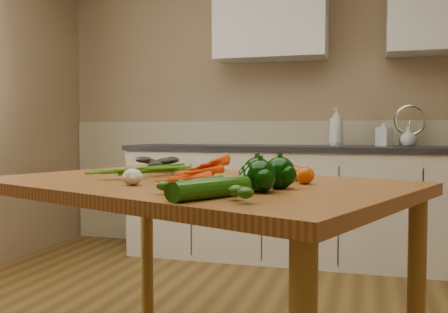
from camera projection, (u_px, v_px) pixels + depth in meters
name	position (u px, v px, depth m)	size (l,w,h in m)	color
room	(194.00, 74.00, 2.01)	(4.04, 5.04, 2.64)	brown
counter_run	(306.00, 202.00, 3.92)	(2.84, 0.64, 1.14)	beige
upper_cabinets	(348.00, 11.00, 3.88)	(2.15, 0.35, 0.70)	silver
table	(193.00, 205.00, 1.90)	(1.80, 1.49, 0.83)	#A0622E
soap_bottle_a	(336.00, 126.00, 3.91)	(0.12, 0.12, 0.30)	silver
soap_bottle_b	(384.00, 132.00, 3.83)	(0.10, 0.10, 0.21)	silver
soap_bottle_c	(409.00, 136.00, 3.76)	(0.12, 0.12, 0.15)	silver
carrot_bunch	(186.00, 170.00, 1.93)	(0.29, 0.22, 0.08)	#E33B05
leafy_greens	(158.00, 159.00, 2.33)	(0.22, 0.20, 0.11)	black
garlic_bulb	(132.00, 177.00, 1.73)	(0.07, 0.07, 0.06)	beige
pepper_a	(257.00, 172.00, 1.69)	(0.10, 0.10, 0.10)	black
pepper_b	(280.00, 173.00, 1.63)	(0.10, 0.10, 0.10)	black
pepper_c	(260.00, 176.00, 1.53)	(0.10, 0.10, 0.10)	black
tomato_a	(261.00, 174.00, 1.86)	(0.06, 0.06, 0.06)	#901102
tomato_b	(296.00, 173.00, 1.88)	(0.06, 0.06, 0.06)	#C94205
tomato_c	(305.00, 175.00, 1.77)	(0.07, 0.07, 0.06)	#C94205
zucchini_a	(211.00, 188.00, 1.40)	(0.06, 0.06, 0.27)	#144106
zucchini_b	(198.00, 188.00, 1.42)	(0.05, 0.05, 0.25)	#144106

